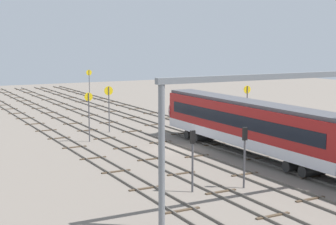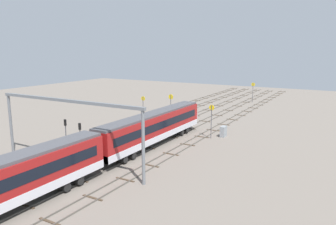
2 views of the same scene
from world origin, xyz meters
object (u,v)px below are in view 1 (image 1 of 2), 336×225
object	(u,v)px
speed_sign_distant_end	(109,102)
relay_cabinet	(247,124)
speed_sign_mid_trackside	(247,104)
overhead_gantry	(314,101)
speed_sign_far_trackside	(89,80)
signal_light_trackside_approach	(193,152)
signal_light_trackside_departure	(244,148)
speed_sign_near_foreground	(89,110)

from	to	relation	value
speed_sign_distant_end	relay_cabinet	distance (m)	15.76
speed_sign_mid_trackside	speed_sign_distant_end	xyz separation A→B (m)	(8.93, 12.44, -0.01)
overhead_gantry	speed_sign_far_trackside	bearing A→B (deg)	-5.64
speed_sign_mid_trackside	speed_sign_far_trackside	bearing A→B (deg)	6.10
signal_light_trackside_approach	speed_sign_far_trackside	bearing A→B (deg)	-12.24
speed_sign_distant_end	signal_light_trackside_departure	size ratio (longest dim) A/B	1.21
speed_sign_mid_trackside	speed_sign_distant_end	world-z (taller)	speed_sign_mid_trackside
speed_sign_distant_end	relay_cabinet	xyz separation A→B (m)	(-7.09, -13.84, -2.58)
speed_sign_distant_end	speed_sign_near_foreground	bearing A→B (deg)	137.84
speed_sign_far_trackside	signal_light_trackside_approach	world-z (taller)	speed_sign_far_trackside
speed_sign_near_foreground	signal_light_trackside_departure	world-z (taller)	speed_sign_near_foreground
speed_sign_far_trackside	signal_light_trackside_approach	distance (m)	55.69
speed_sign_far_trackside	signal_light_trackside_approach	xyz separation A→B (m)	(-54.42, 11.80, -0.68)
overhead_gantry	relay_cabinet	xyz separation A→B (m)	(22.27, -11.44, -5.60)
speed_sign_far_trackside	signal_light_trackside_departure	size ratio (longest dim) A/B	1.23
overhead_gantry	speed_sign_mid_trackside	world-z (taller)	overhead_gantry
overhead_gantry	speed_sign_distant_end	world-z (taller)	overhead_gantry
speed_sign_near_foreground	relay_cabinet	bearing A→B (deg)	-99.16
speed_sign_far_trackside	speed_sign_distant_end	distance (m)	31.22
speed_sign_far_trackside	signal_light_trackside_departure	distance (m)	55.88
relay_cabinet	speed_sign_distant_end	bearing A→B (deg)	62.87
speed_sign_mid_trackside	signal_light_trackside_departure	world-z (taller)	speed_sign_mid_trackside
speed_sign_distant_end	signal_light_trackside_approach	size ratio (longest dim) A/B	1.22
overhead_gantry	speed_sign_distant_end	xyz separation A→B (m)	(29.36, 2.40, -3.02)
speed_sign_distant_end	signal_light_trackside_departure	xyz separation A→B (m)	(-25.18, -0.14, -0.62)
relay_cabinet	speed_sign_far_trackside	bearing A→B (deg)	8.52
speed_sign_mid_trackside	speed_sign_far_trackside	distance (m)	39.26
signal_light_trackside_approach	signal_light_trackside_departure	world-z (taller)	signal_light_trackside_departure
speed_sign_far_trackside	signal_light_trackside_departure	world-z (taller)	speed_sign_far_trackside
speed_sign_near_foreground	speed_sign_mid_trackside	bearing A→B (deg)	-106.08
overhead_gantry	signal_light_trackside_departure	world-z (taller)	overhead_gantry
overhead_gantry	signal_light_trackside_approach	bearing A→B (deg)	49.60
speed_sign_near_foreground	signal_light_trackside_approach	xyz separation A→B (m)	(-20.07, -0.30, -0.42)
speed_sign_near_foreground	signal_light_trackside_departure	xyz separation A→B (m)	(-20.94, -3.98, -0.40)
speed_sign_mid_trackside	signal_light_trackside_departure	bearing A→B (deg)	142.88
speed_sign_distant_end	speed_sign_mid_trackside	bearing A→B (deg)	-125.67
relay_cabinet	signal_light_trackside_departure	bearing A→B (deg)	142.87
overhead_gantry	signal_light_trackside_departure	distance (m)	5.99
signal_light_trackside_departure	speed_sign_far_trackside	bearing A→B (deg)	-8.36
speed_sign_near_foreground	relay_cabinet	distance (m)	18.06
signal_light_trackside_departure	overhead_gantry	bearing A→B (deg)	-151.69
speed_sign_near_foreground	speed_sign_mid_trackside	world-z (taller)	speed_sign_mid_trackside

